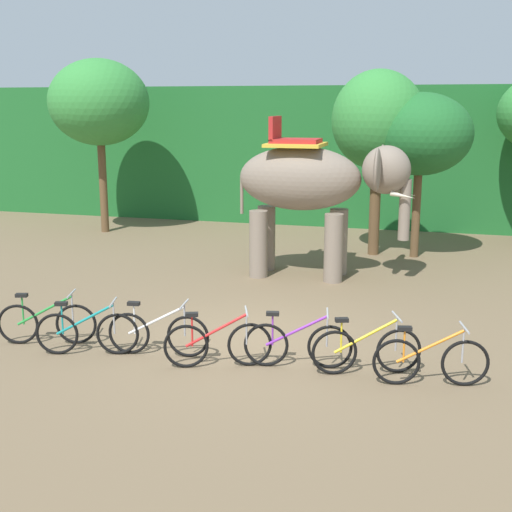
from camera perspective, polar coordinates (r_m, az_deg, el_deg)
ground_plane at (r=11.91m, az=-0.42°, el=-7.19°), size 80.00×80.00×0.00m
foliage_hedge at (r=25.45m, az=8.63°, el=8.69°), size 36.00×6.00×4.64m
tree_center_left at (r=22.11m, az=-13.13°, el=12.49°), size 3.12×3.12×5.44m
tree_far_right at (r=18.49m, az=10.29°, el=11.17°), size 2.46×2.46×4.96m
tree_right at (r=18.40m, az=13.72°, el=9.94°), size 2.71×2.71×4.36m
elephant at (r=15.93m, az=4.90°, el=6.00°), size 4.14×2.08×3.78m
bike_green at (r=12.20m, az=-17.27°, el=-5.39°), size 1.66×0.64×0.92m
bike_teal at (r=11.52m, az=-14.10°, el=-6.27°), size 1.66×0.63×0.92m
bike_white at (r=11.25m, az=-8.29°, el=-6.47°), size 1.70×0.52×0.92m
bike_red at (r=10.69m, az=-3.26°, el=-7.40°), size 1.62×0.72×0.92m
bike_purple at (r=10.67m, az=3.54°, el=-7.44°), size 1.69×0.52×0.92m
bike_yellow at (r=10.55m, az=9.32°, el=-7.83°), size 1.63×0.71×0.92m
bike_orange at (r=10.33m, az=14.54°, el=-8.55°), size 1.68×0.57×0.92m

